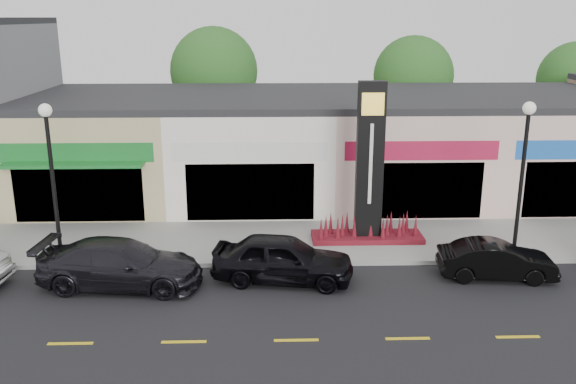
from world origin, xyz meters
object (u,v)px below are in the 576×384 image
(car_dark_sedan, at_px, (121,264))
(pylon_sign, at_px, (369,186))
(lamp_east_near, at_px, (523,164))
(car_black_conv, at_px, (497,260))
(car_black_sedan, at_px, (283,258))
(lamp_west_near, at_px, (52,167))

(car_dark_sedan, bearing_deg, pylon_sign, -61.29)
(lamp_east_near, xyz_separation_m, car_black_conv, (-1.23, -1.62, -2.86))
(lamp_east_near, bearing_deg, car_black_sedan, -168.77)
(pylon_sign, distance_m, car_black_conv, 5.28)
(lamp_west_near, bearing_deg, lamp_east_near, 0.00)
(lamp_east_near, distance_m, pylon_sign, 5.42)
(lamp_west_near, xyz_separation_m, car_black_sedan, (7.72, -1.64, -2.70))
(lamp_east_near, height_order, car_dark_sedan, lamp_east_near)
(lamp_west_near, relative_size, lamp_east_near, 1.00)
(car_black_sedan, distance_m, car_black_conv, 7.04)
(lamp_east_near, xyz_separation_m, car_black_sedan, (-8.28, -1.64, -2.70))
(lamp_west_near, distance_m, car_black_sedan, 8.34)
(car_black_conv, bearing_deg, car_dark_sedan, 97.03)
(pylon_sign, xyz_separation_m, car_black_conv, (3.77, -3.32, -1.65))
(car_dark_sedan, bearing_deg, car_black_conv, -83.01)
(car_black_sedan, bearing_deg, lamp_west_near, 87.24)
(pylon_sign, bearing_deg, car_black_conv, -41.37)
(car_dark_sedan, bearing_deg, lamp_east_near, -76.30)
(lamp_east_near, bearing_deg, car_black_conv, -127.34)
(lamp_west_near, height_order, lamp_east_near, same)
(pylon_sign, bearing_deg, car_black_sedan, -134.45)
(car_dark_sedan, bearing_deg, lamp_west_near, 58.73)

